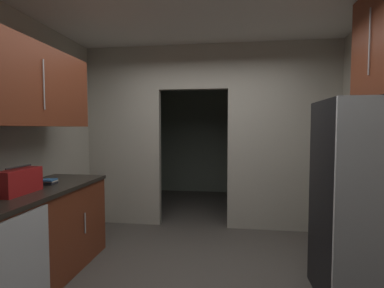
# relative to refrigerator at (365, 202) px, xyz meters

# --- Properties ---
(kitchen_overhead_slab) EXTENTS (4.15, 7.49, 0.06)m
(kitchen_overhead_slab) POSITION_rel_refrigerator_xyz_m (-1.47, 0.49, 1.89)
(kitchen_overhead_slab) COLOR silver
(kitchen_partition) EXTENTS (3.75, 0.12, 2.73)m
(kitchen_partition) POSITION_rel_refrigerator_xyz_m (-1.42, 1.71, 0.58)
(kitchen_partition) COLOR #ADA899
(kitchen_partition) RESTS_ON ground
(adjoining_room_shell) EXTENTS (3.75, 2.45, 2.73)m
(adjoining_room_shell) POSITION_rel_refrigerator_xyz_m (-1.47, 3.43, 0.50)
(adjoining_room_shell) COLOR gray
(adjoining_room_shell) RESTS_ON ground
(refrigerator) EXTENTS (0.73, 0.72, 1.73)m
(refrigerator) POSITION_rel_refrigerator_xyz_m (0.00, 0.00, 0.00)
(refrigerator) COLOR black
(refrigerator) RESTS_ON ground
(lower_cabinet_run) EXTENTS (0.69, 1.81, 0.92)m
(lower_cabinet_run) POSITION_rel_refrigerator_xyz_m (-3.01, -0.15, -0.41)
(lower_cabinet_run) COLOR maroon
(lower_cabinet_run) RESTS_ON ground
(dishwasher) EXTENTS (0.02, 0.56, 0.86)m
(dishwasher) POSITION_rel_refrigerator_xyz_m (-2.67, -0.66, -0.44)
(dishwasher) COLOR #B7BABC
(dishwasher) RESTS_ON ground
(upper_cabinet_counterside) EXTENTS (0.36, 1.63, 0.76)m
(upper_cabinet_counterside) POSITION_rel_refrigerator_xyz_m (-3.01, -0.15, 1.03)
(upper_cabinet_counterside) COLOR maroon
(boombox) EXTENTS (0.16, 0.42, 0.25)m
(boombox) POSITION_rel_refrigerator_xyz_m (-2.98, -0.31, 0.16)
(boombox) COLOR maroon
(boombox) RESTS_ON lower_cabinet_run
(book_stack) EXTENTS (0.14, 0.14, 0.05)m
(book_stack) POSITION_rel_refrigerator_xyz_m (-2.99, 0.13, 0.08)
(book_stack) COLOR black
(book_stack) RESTS_ON lower_cabinet_run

